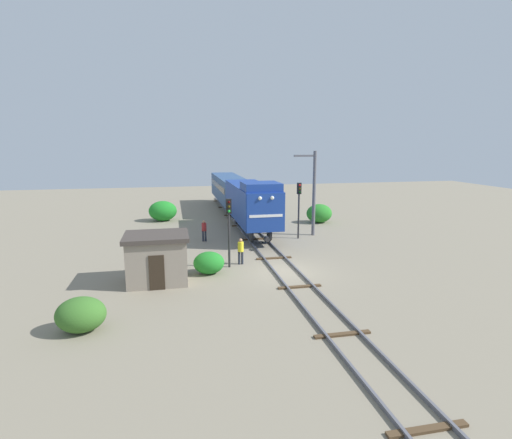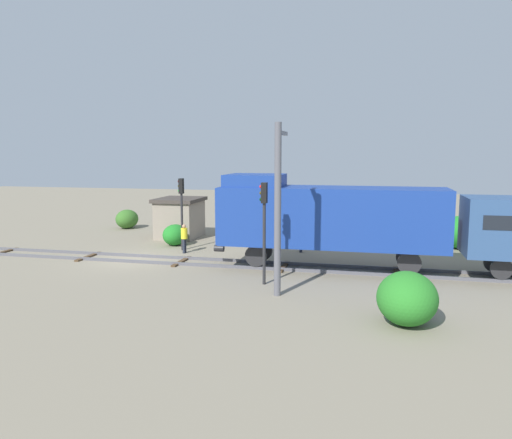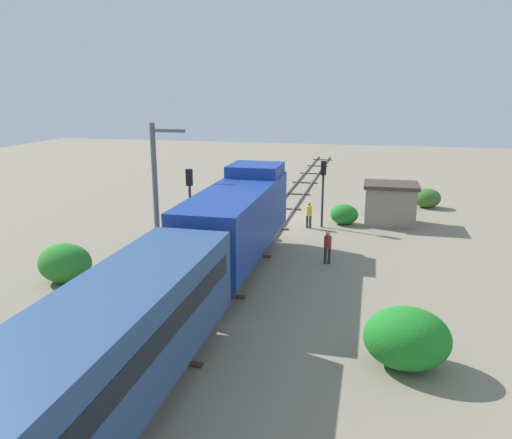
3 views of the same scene
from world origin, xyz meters
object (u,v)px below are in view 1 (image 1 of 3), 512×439
object	(u,v)px
passenger_car_leading	(229,188)
traffic_signal_near	(229,220)
worker_near_track	(241,249)
worker_by_signal	(204,229)
locomotive	(252,202)
relay_hut	(157,258)
traffic_signal_mid	(299,200)
catenary_mast	(313,191)

from	to	relation	value
passenger_car_leading	traffic_signal_near	distance (m)	22.52
worker_near_track	worker_by_signal	xyz separation A→B (m)	(-1.80, 6.63, 0.00)
locomotive	passenger_car_leading	size ratio (longest dim) A/B	0.83
traffic_signal_near	worker_near_track	distance (m)	2.21
passenger_car_leading	relay_hut	xyz separation A→B (m)	(-7.50, -24.14, -1.13)
worker_near_track	traffic_signal_mid	bearing A→B (deg)	6.27
passenger_car_leading	worker_by_signal	bearing A→B (deg)	-105.44
traffic_signal_near	worker_by_signal	size ratio (longest dim) A/B	2.55
traffic_signal_near	traffic_signal_mid	distance (m)	9.25
passenger_car_leading	worker_near_track	bearing A→B (deg)	-96.27
locomotive	traffic_signal_mid	size ratio (longest dim) A/B	2.55
locomotive	traffic_signal_mid	xyz separation A→B (m)	(3.40, -2.47, 0.37)
worker_by_signal	relay_hut	size ratio (longest dim) A/B	0.49
worker_near_track	catenary_mast	bearing A→B (deg)	3.58
locomotive	traffic_signal_near	xyz separation A→B (m)	(-3.20, -8.95, 0.23)
worker_near_track	worker_by_signal	bearing A→B (deg)	65.37
worker_by_signal	catenary_mast	bearing A→B (deg)	140.07
passenger_car_leading	worker_near_track	size ratio (longest dim) A/B	8.24
passenger_car_leading	traffic_signal_near	size ratio (longest dim) A/B	3.24
traffic_signal_mid	relay_hut	world-z (taller)	traffic_signal_mid
locomotive	traffic_signal_near	bearing A→B (deg)	-109.67
catenary_mast	worker_near_track	bearing A→B (deg)	-136.59
worker_by_signal	relay_hut	bearing A→B (deg)	27.87
traffic_signal_near	traffic_signal_mid	size ratio (longest dim) A/B	0.95
traffic_signal_near	traffic_signal_mid	xyz separation A→B (m)	(6.60, 6.48, 0.15)
locomotive	worker_by_signal	distance (m)	4.93
traffic_signal_near	catenary_mast	xyz separation A→B (m)	(8.13, 7.39, 0.76)
traffic_signal_near	relay_hut	world-z (taller)	traffic_signal_near
locomotive	traffic_signal_mid	world-z (taller)	locomotive
worker_near_track	passenger_car_leading	bearing A→B (deg)	43.90
worker_near_track	relay_hut	distance (m)	5.61
traffic_signal_near	traffic_signal_mid	world-z (taller)	traffic_signal_mid
passenger_car_leading	catenary_mast	distance (m)	15.74
traffic_signal_near	worker_by_signal	distance (m)	7.43
passenger_car_leading	worker_near_track	xyz separation A→B (m)	(-2.40, -21.83, -1.53)
traffic_signal_mid	relay_hut	xyz separation A→B (m)	(-10.90, -8.34, -1.76)
traffic_signal_near	worker_near_track	xyz separation A→B (m)	(0.80, 0.45, -2.01)
locomotive	worker_by_signal	xyz separation A→B (m)	(-4.20, -1.87, -1.78)
relay_hut	traffic_signal_near	bearing A→B (deg)	23.36
catenary_mast	passenger_car_leading	bearing A→B (deg)	108.31
worker_near_track	catenary_mast	size ratio (longest dim) A/B	0.24
locomotive	passenger_car_leading	xyz separation A→B (m)	(0.00, 13.34, -0.25)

